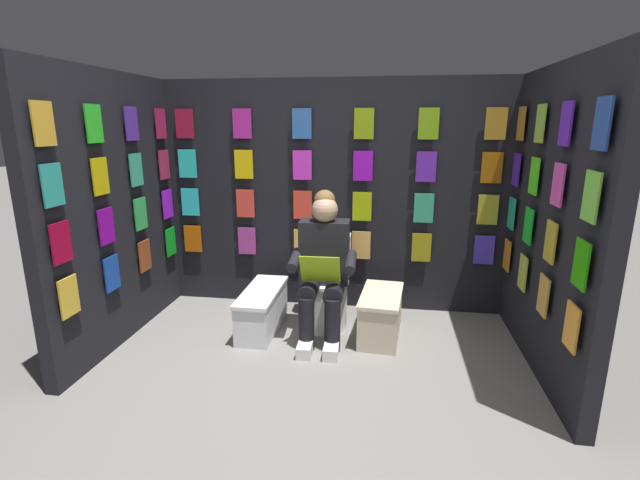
% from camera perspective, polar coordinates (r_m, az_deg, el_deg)
% --- Properties ---
extents(ground_plane, '(30.00, 30.00, 0.00)m').
position_cam_1_polar(ground_plane, '(2.89, -3.08, -21.56)').
color(ground_plane, gray).
extents(display_wall_back, '(3.21, 0.14, 2.09)m').
position_cam_1_polar(display_wall_back, '(4.18, 1.68, 5.47)').
color(display_wall_back, black).
rests_on(display_wall_back, ground).
extents(display_wall_left, '(0.14, 1.77, 2.09)m').
position_cam_1_polar(display_wall_left, '(3.43, 27.30, 1.85)').
color(display_wall_left, black).
rests_on(display_wall_left, ground).
extents(display_wall_right, '(0.14, 1.77, 2.09)m').
position_cam_1_polar(display_wall_right, '(3.85, -24.58, 3.39)').
color(display_wall_right, black).
rests_on(display_wall_right, ground).
extents(toilet, '(0.41, 0.56, 0.77)m').
position_cam_1_polar(toilet, '(3.91, 0.82, -6.08)').
color(toilet, white).
rests_on(toilet, ground).
extents(person_reading, '(0.53, 0.69, 1.19)m').
position_cam_1_polar(person_reading, '(3.61, 0.43, -3.27)').
color(person_reading, black).
rests_on(person_reading, ground).
extents(comic_longbox_near, '(0.37, 0.66, 0.37)m').
position_cam_1_polar(comic_longbox_near, '(3.76, 7.66, -9.36)').
color(comic_longbox_near, beige).
rests_on(comic_longbox_near, ground).
extents(comic_longbox_far, '(0.29, 0.77, 0.35)m').
position_cam_1_polar(comic_longbox_far, '(3.90, -7.30, -8.67)').
color(comic_longbox_far, silver).
rests_on(comic_longbox_far, ground).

